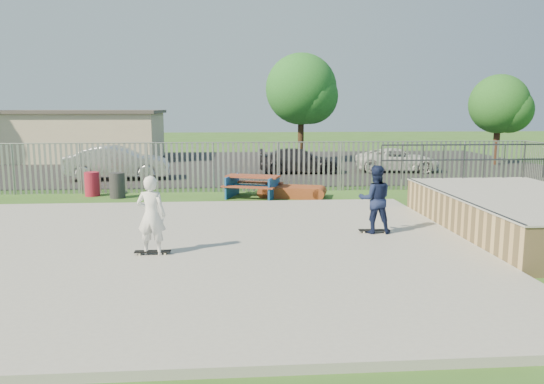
{
  "coord_description": "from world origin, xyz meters",
  "views": [
    {
      "loc": [
        1.7,
        -12.29,
        3.41
      ],
      "look_at": [
        2.82,
        2.0,
        1.1
      ],
      "focal_mm": 35.0,
      "sensor_mm": 36.0,
      "label": 1
    }
  ],
  "objects": [
    {
      "name": "skateboard_a",
      "position": [
        5.43,
        1.0,
        0.19
      ],
      "size": [
        0.81,
        0.27,
        0.08
      ],
      "rotation": [
        0.0,
        0.0,
        -0.08
      ],
      "color": "black",
      "rests_on": "concrete_slab"
    },
    {
      "name": "picnic_table",
      "position": [
        2.53,
        7.6,
        0.43
      ],
      "size": [
        2.42,
        2.2,
        0.84
      ],
      "rotation": [
        0.0,
        0.0,
        -0.33
      ],
      "color": "brown",
      "rests_on": "ground"
    },
    {
      "name": "trash_bin_red",
      "position": [
        -3.64,
        8.4,
        0.46
      ],
      "size": [
        0.56,
        0.56,
        0.93
      ],
      "primitive_type": "cylinder",
      "color": "maroon",
      "rests_on": "ground"
    },
    {
      "name": "funbox",
      "position": [
        4.03,
        7.5,
        0.21
      ],
      "size": [
        2.31,
        1.57,
        0.42
      ],
      "rotation": [
        0.0,
        0.0,
        -0.27
      ],
      "color": "brown",
      "rests_on": "ground"
    },
    {
      "name": "skater_white",
      "position": [
        -0.06,
        -0.64,
        1.04
      ],
      "size": [
        0.71,
        0.53,
        1.77
      ],
      "primitive_type": "imported",
      "rotation": [
        0.0,
        0.0,
        2.97
      ],
      "color": "white",
      "rests_on": "concrete_slab"
    },
    {
      "name": "skateboard_b",
      "position": [
        -0.06,
        -0.64,
        0.19
      ],
      "size": [
        0.8,
        0.2,
        0.08
      ],
      "rotation": [
        0.0,
        0.0,
        0.0
      ],
      "color": "black",
      "rests_on": "concrete_slab"
    },
    {
      "name": "quarter_pipe",
      "position": [
        9.5,
        1.04,
        0.56
      ],
      "size": [
        5.5,
        7.05,
        2.19
      ],
      "color": "tan",
      "rests_on": "ground"
    },
    {
      "name": "concrete_slab",
      "position": [
        0.0,
        0.0,
        0.07
      ],
      "size": [
        15.0,
        12.0,
        0.15
      ],
      "primitive_type": "cube",
      "color": "gray",
      "rests_on": "ground"
    },
    {
      "name": "car_dark",
      "position": [
        5.26,
        14.84,
        0.65
      ],
      "size": [
        4.4,
        1.93,
        1.26
      ],
      "primitive_type": "imported",
      "rotation": [
        0.0,
        0.0,
        1.53
      ],
      "color": "black",
      "rests_on": "parking_lot"
    },
    {
      "name": "skater_navy",
      "position": [
        5.43,
        1.0,
        1.04
      ],
      "size": [
        0.92,
        0.74,
        1.77
      ],
      "primitive_type": "imported",
      "rotation": [
        0.0,
        0.0,
        3.06
      ],
      "color": "#131C3E",
      "rests_on": "concrete_slab"
    },
    {
      "name": "tree_mid",
      "position": [
        6.0,
        19.97,
        4.45
      ],
      "size": [
        4.29,
        4.29,
        6.61
      ],
      "color": "#382616",
      "rests_on": "ground"
    },
    {
      "name": "building",
      "position": [
        -8.0,
        23.0,
        1.61
      ],
      "size": [
        10.4,
        6.4,
        3.2
      ],
      "color": "beige",
      "rests_on": "ground"
    },
    {
      "name": "ground",
      "position": [
        0.0,
        0.0,
        0.0
      ],
      "size": [
        120.0,
        120.0,
        0.0
      ],
      "primitive_type": "plane",
      "color": "#32571D",
      "rests_on": "ground"
    },
    {
      "name": "car_white",
      "position": [
        10.52,
        15.0,
        0.63
      ],
      "size": [
        4.56,
        2.47,
        1.22
      ],
      "primitive_type": "imported",
      "rotation": [
        0.0,
        0.0,
        1.47
      ],
      "color": "silver",
      "rests_on": "parking_lot"
    },
    {
      "name": "car_silver",
      "position": [
        -3.6,
        13.01,
        0.81
      ],
      "size": [
        4.89,
        2.04,
        1.57
      ],
      "primitive_type": "imported",
      "rotation": [
        0.0,
        0.0,
        1.65
      ],
      "color": "silver",
      "rests_on": "parking_lot"
    },
    {
      "name": "fence",
      "position": [
        1.0,
        4.59,
        1.0
      ],
      "size": [
        26.04,
        16.02,
        2.0
      ],
      "color": "gray",
      "rests_on": "ground"
    },
    {
      "name": "tree_right",
      "position": [
        17.39,
        17.94,
        3.55
      ],
      "size": [
        3.43,
        3.43,
        5.29
      ],
      "color": "#3B2317",
      "rests_on": "ground"
    },
    {
      "name": "parking_lot",
      "position": [
        0.0,
        19.0,
        0.01
      ],
      "size": [
        40.0,
        18.0,
        0.02
      ],
      "primitive_type": "cube",
      "color": "black",
      "rests_on": "ground"
    },
    {
      "name": "trash_bin_grey",
      "position": [
        -2.58,
        7.87,
        0.48
      ],
      "size": [
        0.57,
        0.57,
        0.96
      ],
      "primitive_type": "cylinder",
      "color": "#2A2A2D",
      "rests_on": "ground"
    }
  ]
}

